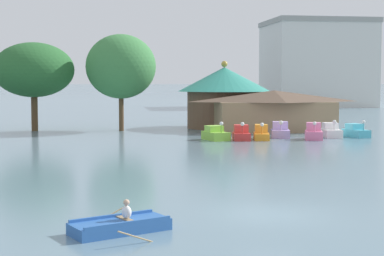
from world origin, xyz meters
The scene contains 14 objects.
ground_plane centered at (0.00, 0.00, 0.00)m, with size 2000.00×2000.00×0.00m, color slate.
rowboat_with_rower centered at (-5.93, -1.93, 0.23)m, with size 3.68×3.96×1.48m.
pedal_boat_lime centered at (3.66, 30.22, 0.52)m, with size 2.25×3.08×1.71m.
pedal_boat_red centered at (5.91, 29.82, 0.54)m, with size 1.76×2.51×1.66m.
pedal_boat_orange centered at (7.79, 30.03, 0.53)m, with size 1.91×3.09×1.60m.
pedal_boat_lavender centered at (10.04, 31.64, 0.58)m, with size 2.13×2.71×1.65m.
pedal_boat_pink centered at (12.44, 29.33, 0.60)m, with size 2.07×2.69×1.68m.
pedal_boat_white centered at (14.86, 31.36, 0.54)m, with size 1.82×2.92×1.68m.
pedal_boat_cyan centered at (17.16, 31.04, 0.50)m, with size 1.91×2.99×1.65m.
boathouse centered at (11.48, 38.55, 2.22)m, with size 13.02×5.93×4.26m.
green_roof_pavilion centered at (7.31, 43.97, 3.76)m, with size 10.33×10.33×7.46m.
shoreline_tree_tall_left centered at (-13.21, 42.81, 6.37)m, with size 8.38×8.38×9.24m.
shoreline_tree_mid centered at (-4.22, 41.54, 6.73)m, with size 7.30×7.30×10.09m.
background_building_block centered at (37.90, 97.84, 8.80)m, with size 20.41×16.89×17.56m.
Camera 1 is at (-6.66, -22.98, 5.24)m, focal length 57.34 mm.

